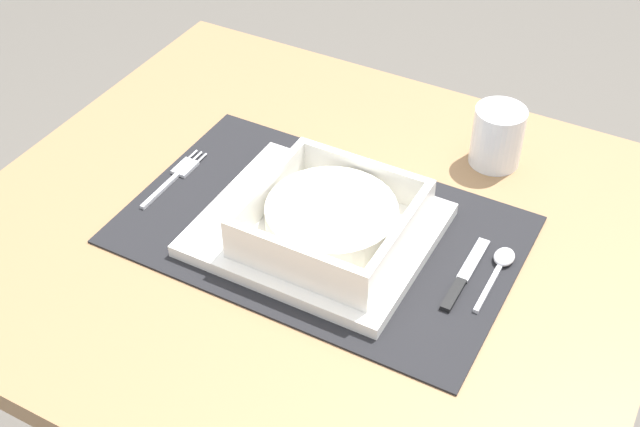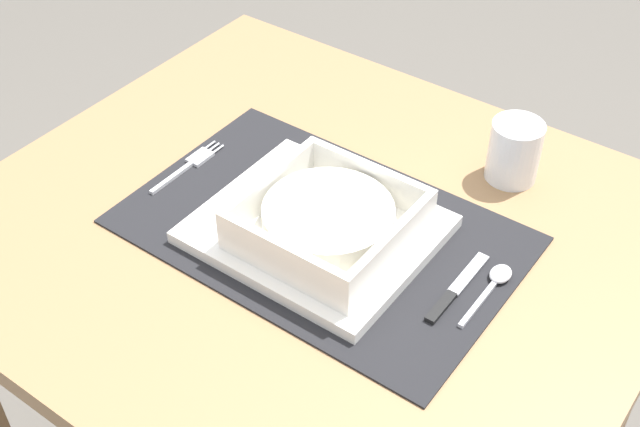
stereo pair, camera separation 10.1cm
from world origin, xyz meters
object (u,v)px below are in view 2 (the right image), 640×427
(dining_table, at_px, (312,293))
(drinking_glass, at_px, (514,153))
(fork, at_px, (192,163))
(butter_knife, at_px, (454,291))
(spoon, at_px, (496,280))
(porridge_bowl, at_px, (328,222))

(dining_table, xyz_separation_m, drinking_glass, (0.15, 0.23, 0.16))
(fork, relative_size, butter_knife, 1.03)
(butter_knife, xyz_separation_m, drinking_glass, (-0.05, 0.23, 0.03))
(spoon, distance_m, drinking_glass, 0.21)
(drinking_glass, bearing_deg, fork, -146.84)
(spoon, height_order, drinking_glass, drinking_glass)
(butter_knife, height_order, drinking_glass, drinking_glass)
(drinking_glass, bearing_deg, porridge_bowl, -114.31)
(dining_table, xyz_separation_m, fork, (-0.20, 0.00, 0.13))
(dining_table, bearing_deg, butter_knife, 0.17)
(dining_table, height_order, spoon, spoon)
(dining_table, height_order, butter_knife, butter_knife)
(fork, bearing_deg, spoon, 9.49)
(porridge_bowl, relative_size, spoon, 1.61)
(porridge_bowl, relative_size, fork, 1.39)
(spoon, relative_size, butter_knife, 0.89)
(porridge_bowl, bearing_deg, fork, 174.79)
(porridge_bowl, xyz_separation_m, drinking_glass, (0.11, 0.25, -0.00))
(porridge_bowl, distance_m, fork, 0.24)
(butter_knife, bearing_deg, drinking_glass, 99.47)
(dining_table, bearing_deg, drinking_glass, 56.52)
(butter_knife, bearing_deg, dining_table, 178.63)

